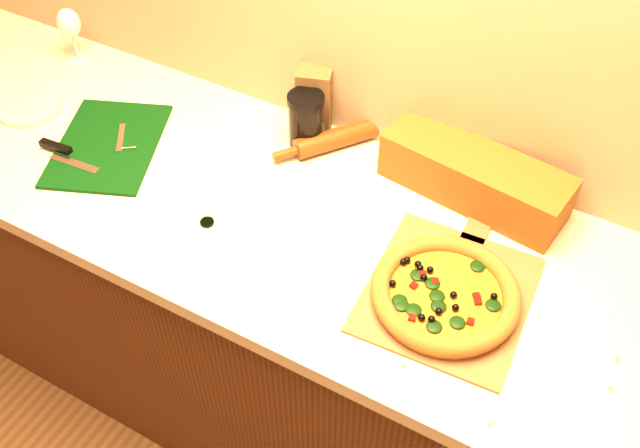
{
  "coord_description": "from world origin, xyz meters",
  "views": [
    {
      "loc": [
        0.5,
        0.46,
        2.07
      ],
      "look_at": [
        -0.01,
        1.38,
        0.96
      ],
      "focal_mm": 40.0,
      "sensor_mm": 36.0,
      "label": 1
    }
  ],
  "objects_px": {
    "pizza_peel": "(450,289)",
    "dark_jar": "(306,120)",
    "side_plate": "(31,107)",
    "rolling_pin": "(345,136)",
    "wine_glass": "(69,25)",
    "pizza": "(445,294)",
    "cutting_board": "(106,145)"
  },
  "relations": [
    {
      "from": "pizza_peel",
      "to": "dark_jar",
      "type": "bearing_deg",
      "value": 148.71
    },
    {
      "from": "side_plate",
      "to": "rolling_pin",
      "type": "bearing_deg",
      "value": 19.58
    },
    {
      "from": "pizza_peel",
      "to": "rolling_pin",
      "type": "height_order",
      "value": "rolling_pin"
    },
    {
      "from": "wine_glass",
      "to": "dark_jar",
      "type": "relative_size",
      "value": 1.11
    },
    {
      "from": "pizza",
      "to": "cutting_board",
      "type": "height_order",
      "value": "pizza"
    },
    {
      "from": "side_plate",
      "to": "dark_jar",
      "type": "bearing_deg",
      "value": 18.51
    },
    {
      "from": "pizza_peel",
      "to": "wine_glass",
      "type": "bearing_deg",
      "value": 164.76
    },
    {
      "from": "pizza",
      "to": "dark_jar",
      "type": "height_order",
      "value": "dark_jar"
    },
    {
      "from": "rolling_pin",
      "to": "wine_glass",
      "type": "relative_size",
      "value": 2.0
    },
    {
      "from": "pizza_peel",
      "to": "rolling_pin",
      "type": "distance_m",
      "value": 0.51
    },
    {
      "from": "pizza_peel",
      "to": "rolling_pin",
      "type": "bearing_deg",
      "value": 139.73
    },
    {
      "from": "side_plate",
      "to": "pizza",
      "type": "bearing_deg",
      "value": -2.86
    },
    {
      "from": "dark_jar",
      "to": "side_plate",
      "type": "height_order",
      "value": "dark_jar"
    },
    {
      "from": "pizza_peel",
      "to": "pizza",
      "type": "relative_size",
      "value": 1.63
    },
    {
      "from": "cutting_board",
      "to": "dark_jar",
      "type": "bearing_deg",
      "value": 8.06
    },
    {
      "from": "rolling_pin",
      "to": "cutting_board",
      "type": "bearing_deg",
      "value": -149.82
    },
    {
      "from": "side_plate",
      "to": "wine_glass",
      "type": "bearing_deg",
      "value": 101.68
    },
    {
      "from": "cutting_board",
      "to": "rolling_pin",
      "type": "bearing_deg",
      "value": 7.63
    },
    {
      "from": "pizza_peel",
      "to": "dark_jar",
      "type": "relative_size",
      "value": 3.38
    },
    {
      "from": "rolling_pin",
      "to": "side_plate",
      "type": "relative_size",
      "value": 1.91
    },
    {
      "from": "cutting_board",
      "to": "side_plate",
      "type": "height_order",
      "value": "cutting_board"
    },
    {
      "from": "cutting_board",
      "to": "wine_glass",
      "type": "bearing_deg",
      "value": 118.89
    },
    {
      "from": "pizza",
      "to": "side_plate",
      "type": "xyz_separation_m",
      "value": [
        -1.2,
        0.06,
        -0.02
      ]
    },
    {
      "from": "side_plate",
      "to": "cutting_board",
      "type": "bearing_deg",
      "value": -3.94
    },
    {
      "from": "pizza_peel",
      "to": "wine_glass",
      "type": "relative_size",
      "value": 3.05
    },
    {
      "from": "pizza",
      "to": "rolling_pin",
      "type": "relative_size",
      "value": 0.94
    },
    {
      "from": "pizza_peel",
      "to": "cutting_board",
      "type": "relative_size",
      "value": 1.2
    },
    {
      "from": "pizza",
      "to": "rolling_pin",
      "type": "height_order",
      "value": "rolling_pin"
    },
    {
      "from": "dark_jar",
      "to": "side_plate",
      "type": "relative_size",
      "value": 0.86
    },
    {
      "from": "rolling_pin",
      "to": "wine_glass",
      "type": "distance_m",
      "value": 0.85
    },
    {
      "from": "cutting_board",
      "to": "dark_jar",
      "type": "distance_m",
      "value": 0.51
    },
    {
      "from": "rolling_pin",
      "to": "pizza_peel",
      "type": "bearing_deg",
      "value": -37.02
    }
  ]
}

